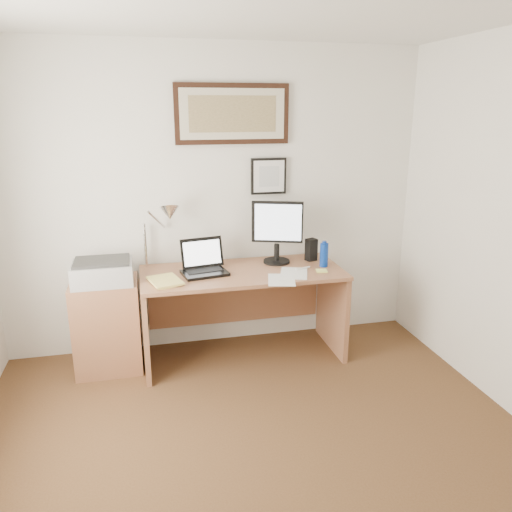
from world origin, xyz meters
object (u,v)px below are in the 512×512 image
object	(u,v)px
side_cabinet	(107,325)
lcd_monitor	(277,229)
water_bottle	(324,255)
printer	(103,272)
desk	(241,295)
laptop	(204,266)
book	(151,283)

from	to	relation	value
side_cabinet	lcd_monitor	distance (m)	1.55
lcd_monitor	side_cabinet	bearing A→B (deg)	-176.02
water_bottle	printer	size ratio (longest dim) A/B	0.44
desk	laptop	bearing A→B (deg)	-169.41
desk	printer	distance (m)	1.11
water_bottle	side_cabinet	bearing A→B (deg)	177.25
lcd_monitor	printer	xyz separation A→B (m)	(-1.39, -0.13, -0.22)
book	laptop	size ratio (longest dim) A/B	0.77
water_bottle	laptop	size ratio (longest dim) A/B	0.51
water_bottle	book	bearing A→B (deg)	-174.55
side_cabinet	water_bottle	xyz separation A→B (m)	(1.74, -0.08, 0.48)
side_cabinet	water_bottle	world-z (taller)	water_bottle
desk	printer	xyz separation A→B (m)	(-1.07, -0.07, 0.30)
water_bottle	printer	world-z (taller)	water_bottle
book	desk	bearing A→B (deg)	19.35
desk	laptop	xyz separation A→B (m)	(-0.30, -0.06, 0.29)
lcd_monitor	printer	distance (m)	1.42
desk	side_cabinet	bearing A→B (deg)	-178.11
book	desk	distance (m)	0.80
water_bottle	desk	xyz separation A→B (m)	(-0.67, 0.12, -0.33)
book	water_bottle	bearing A→B (deg)	5.45
lcd_monitor	printer	bearing A→B (deg)	-174.70
laptop	book	bearing A→B (deg)	-154.74
desk	lcd_monitor	world-z (taller)	lcd_monitor
laptop	lcd_monitor	world-z (taller)	lcd_monitor
desk	printer	bearing A→B (deg)	-176.39
book	laptop	xyz separation A→B (m)	(0.41, 0.19, 0.05)
book	desk	world-z (taller)	book
laptop	printer	world-z (taller)	laptop
book	printer	bearing A→B (deg)	152.14
water_bottle	desk	distance (m)	0.76
side_cabinet	lcd_monitor	bearing A→B (deg)	3.98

